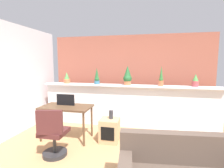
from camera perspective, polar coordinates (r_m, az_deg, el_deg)
name	(u,v)px	position (r m, az deg, el deg)	size (l,w,h in m)	color
divider_wall	(127,106)	(4.59, 5.11, -7.51)	(4.60, 0.16, 1.09)	silver
plant_shelf	(127,86)	(4.44, 5.13, -0.55)	(4.60, 0.31, 0.04)	silver
brick_wall_behind	(130,78)	(5.06, 6.04, 1.92)	(4.60, 0.10, 2.50)	#9E5442
potted_plant_0	(67,78)	(4.93, -14.92, 1.80)	(0.18, 0.18, 0.31)	#C66B42
potted_plant_1	(97,77)	(4.58, -5.10, 2.25)	(0.15, 0.15, 0.44)	#386B84
potted_plant_2	(128,76)	(4.40, 5.24, 2.65)	(0.22, 0.22, 0.50)	#C66B42
potted_plant_3	(161,78)	(4.36, 16.19, 2.00)	(0.12, 0.12, 0.50)	#C66B42
potted_plant_4	(195,81)	(4.54, 26.23, 1.00)	(0.15, 0.15, 0.30)	#B7474C
desk	(66,110)	(3.94, -15.08, -8.38)	(1.10, 0.60, 0.75)	brown
tv_monitor	(66,100)	(3.98, -15.35, -5.12)	(0.42, 0.04, 0.25)	black
office_chair	(53,137)	(3.35, -19.17, -16.32)	(0.48, 0.48, 0.91)	#262628
side_cube_shelf	(110,130)	(3.81, -0.79, -15.27)	(0.40, 0.41, 0.50)	tan
vase_on_shelf	(111,115)	(3.72, -0.32, -10.25)	(0.09, 0.09, 0.18)	#2D2D33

